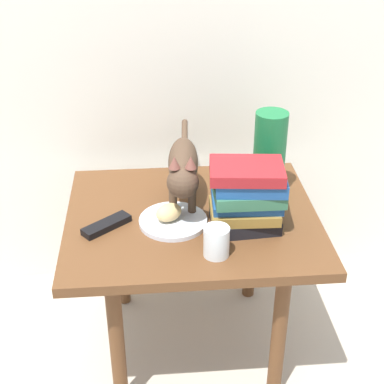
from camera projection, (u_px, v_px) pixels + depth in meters
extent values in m
plane|color=#B2A899|center=(192.00, 341.00, 1.96)|extent=(6.00, 6.00, 0.00)
cube|color=brown|center=(192.00, 219.00, 1.71)|extent=(0.75, 0.62, 0.03)
cylinder|color=brown|center=(117.00, 344.00, 1.62)|extent=(0.04, 0.04, 0.49)
cylinder|color=brown|center=(279.00, 334.00, 1.66)|extent=(0.04, 0.04, 0.49)
cylinder|color=brown|center=(121.00, 248.00, 2.03)|extent=(0.04, 0.04, 0.49)
cylinder|color=brown|center=(251.00, 241.00, 2.06)|extent=(0.04, 0.04, 0.49)
cylinder|color=silver|center=(173.00, 221.00, 1.66)|extent=(0.20, 0.20, 0.01)
ellipsoid|color=#E0BC7A|center=(169.00, 212.00, 1.65)|extent=(0.10, 0.09, 0.05)
cylinder|color=#4C3828|center=(193.00, 200.00, 1.68)|extent=(0.02, 0.02, 0.10)
cylinder|color=#4C3828|center=(173.00, 200.00, 1.68)|extent=(0.02, 0.02, 0.10)
cylinder|color=#4C3828|center=(193.00, 174.00, 1.82)|extent=(0.02, 0.02, 0.10)
cylinder|color=#4C3828|center=(174.00, 175.00, 1.82)|extent=(0.02, 0.02, 0.10)
ellipsoid|color=#4C3828|center=(183.00, 162.00, 1.71)|extent=(0.11, 0.27, 0.11)
sphere|color=#4C3828|center=(183.00, 182.00, 1.57)|extent=(0.09, 0.09, 0.09)
cone|color=brown|center=(191.00, 162.00, 1.54)|extent=(0.03, 0.03, 0.03)
cone|color=brown|center=(174.00, 162.00, 1.54)|extent=(0.03, 0.03, 0.03)
cylinder|color=#4C3828|center=(183.00, 131.00, 1.88)|extent=(0.03, 0.16, 0.02)
cube|color=black|center=(245.00, 220.00, 1.65)|extent=(0.19, 0.15, 0.04)
cube|color=olive|center=(244.00, 211.00, 1.62)|extent=(0.20, 0.15, 0.03)
cube|color=#1E4C8C|center=(246.00, 200.00, 1.62)|extent=(0.20, 0.15, 0.03)
cube|color=#336B4C|center=(248.00, 192.00, 1.60)|extent=(0.20, 0.15, 0.04)
cube|color=#1E4C8C|center=(251.00, 181.00, 1.58)|extent=(0.21, 0.16, 0.04)
cube|color=maroon|center=(247.00, 171.00, 1.56)|extent=(0.22, 0.16, 0.03)
cylinder|color=#196B38|center=(269.00, 154.00, 1.75)|extent=(0.10, 0.10, 0.27)
cylinder|color=silver|center=(216.00, 242.00, 1.51)|extent=(0.07, 0.07, 0.08)
cylinder|color=silver|center=(216.00, 248.00, 1.52)|extent=(0.06, 0.06, 0.04)
cube|color=black|center=(107.00, 225.00, 1.64)|extent=(0.14, 0.13, 0.02)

